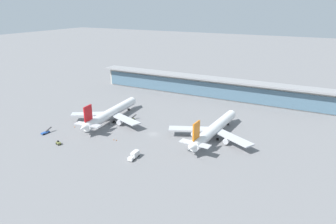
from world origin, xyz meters
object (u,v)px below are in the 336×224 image
object	(u,v)px
safety_cone_bravo	(116,140)
service_truck_by_tail_olive	(131,119)
safety_cone_alpha	(83,129)
safety_cone_charlie	(75,127)
service_truck_near_nose_blue	(46,132)
service_truck_mid_apron_white	(134,155)
airliner_left_stand	(111,113)
airliner_centre_stand	(214,129)
safety_cone_delta	(114,140)
service_truck_under_wing_olive	(58,143)

from	to	relation	value
safety_cone_bravo	service_truck_by_tail_olive	bearing A→B (deg)	109.91
safety_cone_alpha	safety_cone_charlie	size ratio (longest dim) A/B	1.00
service_truck_near_nose_blue	service_truck_mid_apron_white	world-z (taller)	service_truck_mid_apron_white
airliner_left_stand	airliner_centre_stand	distance (m)	63.75
service_truck_by_tail_olive	safety_cone_delta	world-z (taller)	service_truck_by_tail_olive
safety_cone_bravo	airliner_left_stand	bearing A→B (deg)	132.88
safety_cone_bravo	safety_cone_charlie	xyz separation A→B (m)	(-32.42, 3.72, 0.00)
service_truck_by_tail_olive	service_truck_near_nose_blue	bearing A→B (deg)	-126.88
safety_cone_alpha	safety_cone_bravo	xyz separation A→B (m)	(25.56, -3.51, 0.00)
airliner_centre_stand	service_truck_near_nose_blue	xyz separation A→B (m)	(-83.19, -37.07, -4.31)
service_truck_mid_apron_white	safety_cone_charlie	xyz separation A→B (m)	(-51.62, 15.84, -1.37)
airliner_centre_stand	service_truck_under_wing_olive	world-z (taller)	airliner_centre_stand
service_truck_under_wing_olive	service_truck_near_nose_blue	bearing A→B (deg)	157.66
service_truck_near_nose_blue	safety_cone_charlie	xyz separation A→B (m)	(7.28, 14.40, -0.49)
airliner_centre_stand	service_truck_by_tail_olive	bearing A→B (deg)	177.77
service_truck_under_wing_olive	safety_cone_charlie	xyz separation A→B (m)	(-9.54, 21.31, -0.56)
service_truck_under_wing_olive	service_truck_by_tail_olive	xyz separation A→B (m)	(12.56, 46.08, -0.07)
safety_cone_bravo	safety_cone_delta	distance (m)	1.48
service_truck_near_nose_blue	safety_cone_bravo	xyz separation A→B (m)	(39.70, 10.68, -0.49)
airliner_left_stand	service_truck_under_wing_olive	bearing A→B (deg)	-94.07
service_truck_by_tail_olive	safety_cone_alpha	distance (m)	29.27
service_truck_under_wing_olive	safety_cone_alpha	distance (m)	21.28
service_truck_under_wing_olive	safety_cone_alpha	world-z (taller)	service_truck_under_wing_olive
airliner_left_stand	service_truck_near_nose_blue	size ratio (longest dim) A/B	8.87
service_truck_mid_apron_white	safety_cone_charlie	size ratio (longest dim) A/B	10.62
airliner_left_stand	service_truck_near_nose_blue	distance (m)	38.04
safety_cone_delta	safety_cone_charlie	bearing A→B (deg)	172.87
service_truck_mid_apron_white	safety_cone_charlie	bearing A→B (deg)	162.94
service_truck_mid_apron_white	safety_cone_delta	bearing A→B (deg)	149.93
airliner_left_stand	safety_cone_charlie	world-z (taller)	airliner_left_stand
airliner_centre_stand	safety_cone_charlie	distance (m)	79.37
airliner_left_stand	safety_cone_delta	distance (m)	29.06
airliner_centre_stand	service_truck_by_tail_olive	xyz separation A→B (m)	(-53.81, 2.09, -4.31)
service_truck_mid_apron_white	safety_cone_alpha	bearing A→B (deg)	160.76
service_truck_near_nose_blue	safety_cone_delta	size ratio (longest dim) A/B	9.82
airliner_left_stand	safety_cone_alpha	distance (m)	19.53
safety_cone_charlie	service_truck_under_wing_olive	bearing A→B (deg)	-65.88
service_truck_near_nose_blue	service_truck_mid_apron_white	distance (m)	58.92
service_truck_near_nose_blue	safety_cone_charlie	distance (m)	16.14
airliner_centre_stand	service_truck_near_nose_blue	distance (m)	91.18
airliner_left_stand	safety_cone_delta	xyz separation A→B (m)	(18.62, -21.78, -4.80)
safety_cone_delta	airliner_left_stand	bearing A→B (deg)	130.53
safety_cone_alpha	service_truck_by_tail_olive	bearing A→B (deg)	58.61
safety_cone_delta	safety_cone_alpha	bearing A→B (deg)	171.37
service_truck_near_nose_blue	service_truck_by_tail_olive	size ratio (longest dim) A/B	1.00
airliner_centre_stand	service_truck_by_tail_olive	size ratio (longest dim) A/B	8.84
airliner_left_stand	safety_cone_alpha	xyz separation A→B (m)	(-5.47, -18.13, -4.80)
airliner_centre_stand	safety_cone_delta	bearing A→B (deg)	-149.44
airliner_left_stand	service_truck_mid_apron_white	world-z (taller)	airliner_left_stand
airliner_left_stand	safety_cone_charlie	bearing A→B (deg)	-124.55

